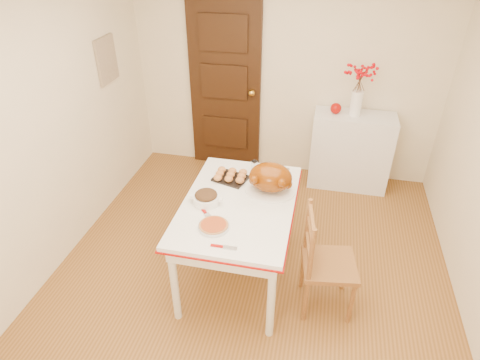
% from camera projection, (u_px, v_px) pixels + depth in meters
% --- Properties ---
extents(floor, '(3.50, 4.00, 0.00)m').
position_uv_depth(floor, '(249.00, 279.00, 3.63)').
color(floor, brown).
rests_on(floor, ground).
extents(wall_back, '(3.50, 0.00, 2.50)m').
position_uv_depth(wall_back, '(286.00, 71.00, 4.59)').
color(wall_back, beige).
rests_on(wall_back, ground).
extents(wall_left, '(0.00, 4.00, 2.50)m').
position_uv_depth(wall_left, '(37.00, 134.00, 3.27)').
color(wall_left, beige).
rests_on(wall_left, ground).
extents(door_back, '(0.85, 0.06, 2.06)m').
position_uv_depth(door_back, '(225.00, 86.00, 4.81)').
color(door_back, black).
rests_on(door_back, ground).
extents(photo_board, '(0.03, 0.35, 0.45)m').
position_uv_depth(photo_board, '(107.00, 60.00, 4.11)').
color(photo_board, tan).
rests_on(photo_board, ground).
extents(sideboard, '(0.89, 0.40, 0.89)m').
position_uv_depth(sideboard, '(350.00, 151.00, 4.70)').
color(sideboard, silver).
rests_on(sideboard, floor).
extents(kitchen_table, '(0.90, 1.31, 0.79)m').
position_uv_depth(kitchen_table, '(239.00, 239.00, 3.48)').
color(kitchen_table, white).
rests_on(kitchen_table, floor).
extents(chair_oak, '(0.47, 0.47, 0.93)m').
position_uv_depth(chair_oak, '(330.00, 262.00, 3.15)').
color(chair_oak, olive).
rests_on(chair_oak, floor).
extents(berry_vase, '(0.29, 0.29, 0.57)m').
position_uv_depth(berry_vase, '(358.00, 90.00, 4.31)').
color(berry_vase, white).
rests_on(berry_vase, sideboard).
extents(apple, '(0.12, 0.12, 0.12)m').
position_uv_depth(apple, '(336.00, 108.00, 4.46)').
color(apple, '#9B0904').
rests_on(apple, sideboard).
extents(turkey_platter, '(0.50, 0.44, 0.26)m').
position_uv_depth(turkey_platter, '(270.00, 179.00, 3.32)').
color(turkey_platter, '#732D04').
rests_on(turkey_platter, kitchen_table).
extents(pumpkin_pie, '(0.28, 0.28, 0.05)m').
position_uv_depth(pumpkin_pie, '(214.00, 225.00, 2.98)').
color(pumpkin_pie, '#9A3B16').
rests_on(pumpkin_pie, kitchen_table).
extents(stuffing_dish, '(0.32, 0.29, 0.10)m').
position_uv_depth(stuffing_dish, '(206.00, 198.00, 3.23)').
color(stuffing_dish, '#462C17').
rests_on(stuffing_dish, kitchen_table).
extents(rolls_tray, '(0.33, 0.29, 0.07)m').
position_uv_depth(rolls_tray, '(231.00, 176.00, 3.53)').
color(rolls_tray, '#BF7940').
rests_on(rolls_tray, kitchen_table).
extents(pie_server, '(0.19, 0.06, 0.01)m').
position_uv_depth(pie_server, '(224.00, 247.00, 2.82)').
color(pie_server, silver).
rests_on(pie_server, kitchen_table).
extents(carving_knife, '(0.24, 0.25, 0.01)m').
position_uv_depth(carving_knife, '(208.00, 216.00, 3.11)').
color(carving_knife, silver).
rests_on(carving_knife, kitchen_table).
extents(drinking_glass, '(0.07, 0.07, 0.10)m').
position_uv_depth(drinking_glass, '(254.00, 166.00, 3.65)').
color(drinking_glass, white).
rests_on(drinking_glass, kitchen_table).
extents(shaker_pair, '(0.09, 0.04, 0.09)m').
position_uv_depth(shaker_pair, '(284.00, 173.00, 3.56)').
color(shaker_pair, white).
rests_on(shaker_pair, kitchen_table).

